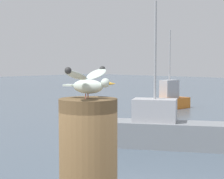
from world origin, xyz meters
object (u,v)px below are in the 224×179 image
boat_grey (181,131)px  boat_orange (163,101)px  mooring_post (88,174)px  seagull (89,82)px

boat_grey → boat_orange: size_ratio=1.08×
mooring_post → boat_grey: size_ratio=0.21×
mooring_post → seagull: bearing=17.8°
mooring_post → boat_orange: (-10.99, 17.05, -1.54)m
mooring_post → boat_orange: size_ratio=0.22×
mooring_post → boat_grey: boat_grey is taller
boat_orange → mooring_post: bearing=-57.2°
mooring_post → boat_grey: (-4.87, 9.12, -1.51)m
seagull → boat_orange: (-10.99, 17.05, -2.19)m
mooring_post → seagull: size_ratio=1.98×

